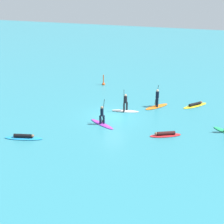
# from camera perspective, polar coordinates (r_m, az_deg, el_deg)

# --- Properties ---
(ground_plane) EXTENTS (120.00, 120.00, 0.00)m
(ground_plane) POSITION_cam_1_polar(r_m,az_deg,el_deg) (32.18, 0.00, -0.82)
(ground_plane) COLOR teal
(ground_plane) RESTS_ON ground
(surfer_on_orange_board) EXTENTS (2.36, 2.77, 2.36)m
(surfer_on_orange_board) POSITION_cam_1_polar(r_m,az_deg,el_deg) (34.69, 7.69, 1.59)
(surfer_on_orange_board) COLOR orange
(surfer_on_orange_board) RESTS_ON ground_plane
(surfer_on_blue_board) EXTENTS (3.32, 1.47, 0.42)m
(surfer_on_blue_board) POSITION_cam_1_polar(r_m,az_deg,el_deg) (28.89, -14.90, -4.18)
(surfer_on_blue_board) COLOR #1E8CD1
(surfer_on_blue_board) RESTS_ON ground_plane
(surfer_on_red_board) EXTENTS (2.76, 1.85, 0.40)m
(surfer_on_red_board) POSITION_cam_1_polar(r_m,az_deg,el_deg) (28.74, 9.12, -3.79)
(surfer_on_red_board) COLOR red
(surfer_on_red_board) RESTS_ON ground_plane
(surfer_on_white_board) EXTENTS (2.78, 1.06, 2.35)m
(surfer_on_white_board) POSITION_cam_1_polar(r_m,az_deg,el_deg) (33.29, 2.31, 1.00)
(surfer_on_white_board) COLOR white
(surfer_on_white_board) RESTS_ON ground_plane
(surfer_on_yellow_board) EXTENTS (2.62, 2.87, 0.37)m
(surfer_on_yellow_board) POSITION_cam_1_polar(r_m,az_deg,el_deg) (35.86, 14.06, 1.19)
(surfer_on_yellow_board) COLOR yellow
(surfer_on_yellow_board) RESTS_ON ground_plane
(surfer_on_purple_board) EXTENTS (2.91, 1.99, 2.32)m
(surfer_on_purple_board) POSITION_cam_1_polar(r_m,az_deg,el_deg) (30.38, -1.72, -1.35)
(surfer_on_purple_board) COLOR purple
(surfer_on_purple_board) RESTS_ON ground_plane
(marker_buoy) EXTENTS (0.38, 0.38, 1.38)m
(marker_buoy) POSITION_cam_1_polar(r_m,az_deg,el_deg) (41.60, -1.46, 4.97)
(marker_buoy) COLOR #E55119
(marker_buoy) RESTS_ON ground_plane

